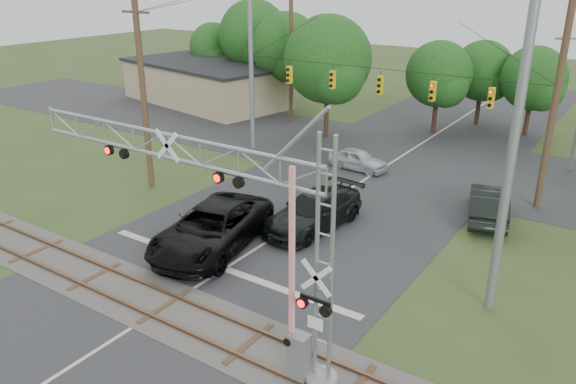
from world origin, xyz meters
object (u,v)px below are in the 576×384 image
Objects in this scene: sedan_silver at (358,159)px; commercial_building at (205,83)px; car_dark at (314,211)px; crossing_gantry at (222,210)px; traffic_signal_span at (395,83)px; pickup_black at (212,228)px.

commercial_building is (-21.06, 9.28, 1.25)m from sedan_silver.
car_dark is 1.56× the size of sedan_silver.
car_dark is (-2.45, 9.52, -4.06)m from crossing_gantry.
crossing_gantry is at bearing -161.69° from sedan_silver.
traffic_signal_span reaches higher than car_dark.
traffic_signal_span is at bearing -10.95° from commercial_building.
crossing_gantry is 19.54m from sedan_silver.
sedan_silver is at bearing 77.02° from pickup_black.
sedan_silver is at bearing 109.55° from car_dark.
traffic_signal_span is at bearing 67.65° from pickup_black.
crossing_gantry is at bearing -36.13° from commercial_building.
pickup_black reaches higher than car_dark.
sedan_silver is at bearing 176.90° from traffic_signal_span.
commercial_building is (-23.27, 18.24, 1.04)m from car_dark.
pickup_black is 30.65m from commercial_building.
crossing_gantry is 8.22m from pickup_black.
commercial_building is (-23.26, 9.40, -3.81)m from traffic_signal_span.
car_dark is (2.66, 4.42, -0.13)m from pickup_black.
pickup_black reaches higher than sedan_silver.
commercial_building is at bearing 132.81° from crossing_gantry.
commercial_building reaches higher than sedan_silver.
commercial_building is at bearing 121.21° from pickup_black.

